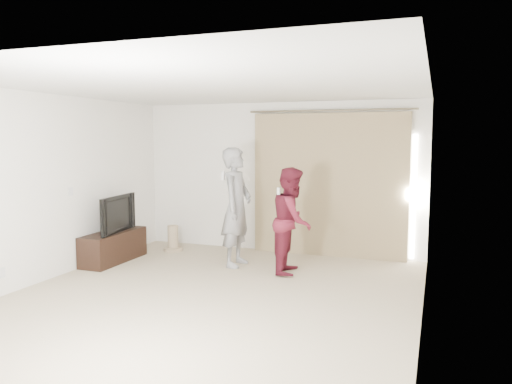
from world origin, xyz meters
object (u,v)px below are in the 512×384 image
tv_console (114,247)px  person_woman (292,220)px  tv (113,214)px  person_man (236,207)px

tv_console → person_woman: size_ratio=0.81×
tv → person_man: 2.02m
tv → person_man: person_man is taller
tv → person_woman: (2.89, 0.35, 0.00)m
tv → tv_console: bearing=-0.0°
tv → person_woman: size_ratio=0.65×
person_man → person_woman: (0.93, -0.10, -0.14)m
tv_console → tv: (0.00, 0.00, 0.54)m
person_man → tv_console: bearing=-167.0°
tv_console → person_man: size_ratio=0.68×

